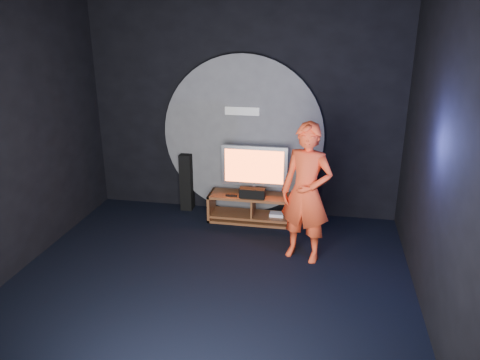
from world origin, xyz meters
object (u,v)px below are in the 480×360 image
player (306,193)px  subwoofer (307,210)px  tower_speaker_left (187,182)px  tower_speaker_right (306,192)px  media_console (254,210)px  tv (254,168)px

player → subwoofer: bearing=109.0°
tower_speaker_left → player: bearing=-33.3°
tower_speaker_left → subwoofer: size_ratio=2.93×
tower_speaker_right → subwoofer: 0.32m
subwoofer → player: 1.47m
tower_speaker_left → tower_speaker_right: size_ratio=1.00×
media_console → tower_speaker_right: tower_speaker_right is taller
subwoofer → player: player is taller
media_console → subwoofer: media_console is taller
media_console → tv: size_ratio=1.37×
tower_speaker_right → player: 1.31m
media_console → tower_speaker_right: 0.88m
subwoofer → tv: bearing=-171.1°
subwoofer → player: bearing=-89.2°
tv → media_console: bearing=-84.1°
tv → player: bearing=-52.2°
subwoofer → media_console: bearing=-166.7°
media_console → tower_speaker_left: 1.27m
media_console → player: player is taller
tower_speaker_left → tower_speaker_right: 2.01m
tv → tower_speaker_right: (0.82, 0.11, -0.39)m
subwoofer → player: size_ratio=0.18×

